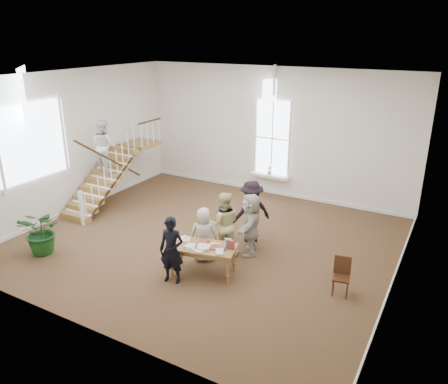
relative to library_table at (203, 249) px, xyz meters
The scene contains 12 objects.
ground 1.91m from the library_table, 118.20° to the left, with size 10.00×10.00×0.00m, color #412C19.
room_shell 6.04m from the library_table, 98.08° to the left, with size 10.49×10.00×10.00m.
staircase 5.77m from the library_table, 155.82° to the left, with size 1.10×4.10×2.92m.
library_table is the anchor object (origin of this frame).
police_officer 0.80m from the library_table, 125.10° to the right, with size 0.59×0.39×1.63m, color black.
elderly_woman 0.70m from the library_table, 120.15° to the left, with size 0.70×0.45×1.43m, color beige.
person_yellow 1.13m from the library_table, 92.71° to the left, with size 0.85×0.66×1.74m, color #D9CC87.
woman_cluster_a 1.76m from the library_table, 102.11° to the left, with size 0.86×0.36×1.46m, color navy.
woman_cluster_b 2.19m from the library_table, 83.91° to the left, with size 1.15×0.66×1.78m, color black.
woman_cluster_c 1.62m from the library_table, 70.71° to the left, with size 1.56×0.50×1.69m, color beige.
floor_plant 4.40m from the library_table, 164.69° to the right, with size 1.13×0.98×1.25m, color #133D14.
side_chair 3.25m from the library_table, 14.68° to the left, with size 0.44×0.44×0.87m.
Camera 1 is at (5.86, -9.49, 5.56)m, focal length 35.00 mm.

